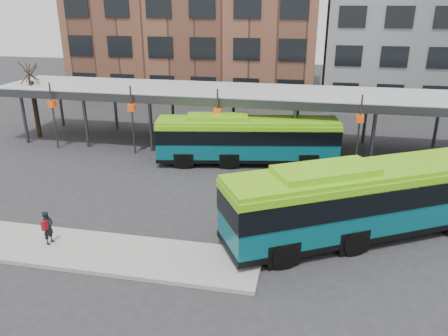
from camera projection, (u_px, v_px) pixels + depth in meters
ground at (236, 232)px, 20.31m from camera, size 120.00×120.00×0.00m
boarding_island at (97, 252)px, 18.57m from camera, size 14.00×3.00×0.18m
canopy at (268, 95)px, 30.70m from camera, size 40.00×6.53×4.80m
tree at (35, 107)px, 33.81m from camera, size 1.64×1.64×5.60m
bus_front at (365, 198)px, 19.39m from camera, size 12.71×8.84×3.60m
bus_rear at (247, 138)px, 28.54m from camera, size 12.00×4.60×3.24m
pedestrian at (48, 227)px, 18.79m from camera, size 0.40×0.62×1.52m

